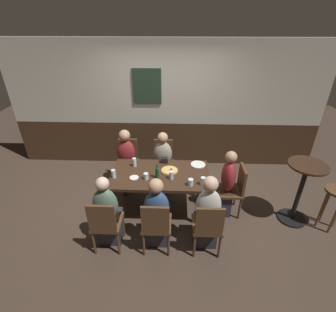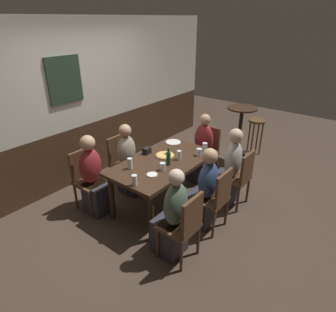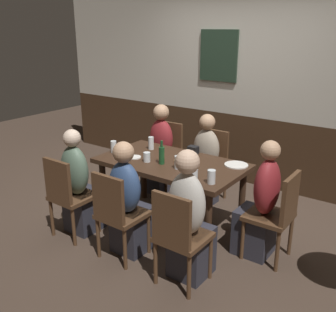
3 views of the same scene
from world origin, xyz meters
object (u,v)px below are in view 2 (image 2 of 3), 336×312
beer_glass_tall (199,152)px  person_mid_near (204,194)px  person_right_near (229,172)px  beer_bottle_green (168,158)px  tumbler_short (205,147)px  person_mid_far (129,164)px  person_left_near (172,220)px  bar_stool (256,127)px  chair_head_east (207,149)px  plate_white_large (173,142)px  chair_left_far (87,177)px  tumbler_water (179,156)px  plate_white_small (152,175)px  dining_table (163,167)px  person_left_far (94,180)px  pint_glass_stout (163,167)px  pint_glass_amber (135,181)px  chair_mid_near (215,197)px  person_head_east (202,153)px  chair_left_near (184,224)px  pint_glass_pale (130,164)px  chair_right_near (239,176)px  pizza (165,155)px  side_bar_table (240,129)px  chair_mid_far (122,160)px

beer_glass_tall → person_mid_near: bearing=-139.7°
person_right_near → beer_bottle_green: bearing=141.6°
person_right_near → tumbler_short: size_ratio=9.09×
person_mid_far → beer_glass_tall: (0.47, -0.98, 0.32)m
person_left_near → beer_bottle_green: person_left_near is taller
bar_stool → chair_head_east: bearing=168.2°
chair_head_east → plate_white_large: chair_head_east is taller
chair_head_east → chair_left_far: 2.07m
person_right_near → tumbler_short: (-0.04, 0.42, 0.30)m
chair_left_far → person_mid_far: size_ratio=0.78×
person_mid_far → tumbler_water: 0.91m
plate_white_small → bar_stool: plate_white_small is taller
dining_table → person_left_far: (-0.69, 0.69, -0.16)m
person_mid_far → pint_glass_stout: size_ratio=10.87×
pint_glass_amber → tumbler_water: (0.89, -0.01, -0.00)m
person_mid_far → beer_glass_tall: size_ratio=10.52×
chair_mid_near → person_head_east: bearing=39.5°
chair_left_near → person_right_near: person_right_near is taller
person_right_near → pint_glass_pale: size_ratio=8.00×
pint_glass_amber → pint_glass_pale: 0.44m
chair_left_near → pint_glass_stout: 0.90m
chair_right_near → chair_left_far: same height
person_head_east → pizza: size_ratio=4.26×
person_right_near → pizza: bearing=124.8°
tumbler_short → dining_table: bearing=157.0°
chair_head_east → pint_glass_pale: 1.68m
person_right_near → pint_glass_pale: bearing=141.3°
chair_left_near → person_head_east: size_ratio=0.76×
chair_right_near → person_head_east: person_head_east is taller
bar_stool → side_bar_table: bearing=161.6°
person_mid_far → plate_white_small: (-0.39, -0.83, 0.27)m
dining_table → person_mid_near: (0.00, -0.69, -0.17)m
person_left_near → pint_glass_pale: (0.25, 0.90, 0.33)m
bar_stool → pizza: bearing=171.2°
person_mid_far → person_left_far: 0.69m
chair_left_near → pizza: chair_left_near is taller
chair_mid_far → plate_white_large: chair_mid_far is taller
chair_right_near → person_mid_far: person_mid_far is taller
person_mid_far → person_head_east: bearing=-33.7°
chair_head_east → plate_white_small: size_ratio=6.24×
tumbler_short → bar_stool: 1.98m
person_head_east → plate_white_large: person_head_east is taller
chair_head_east → beer_bottle_green: bearing=-174.4°
pizza → pint_glass_pale: 0.60m
chair_mid_far → person_mid_near: (-0.00, -1.55, -0.02)m
chair_left_near → pizza: size_ratio=3.24×
tumbler_short → bar_stool: tumbler_short is taller
beer_bottle_green → plate_white_large: size_ratio=1.03×
person_head_east → beer_bottle_green: 1.13m
chair_head_east → tumbler_short: size_ratio=6.72×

